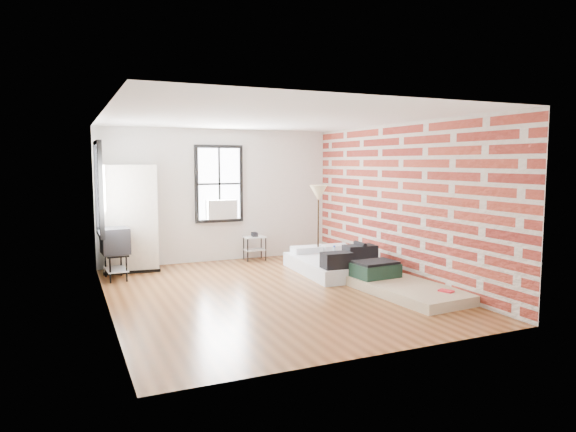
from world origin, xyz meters
name	(u,v)px	position (x,y,z in m)	size (l,w,h in m)	color
ground	(271,292)	(0.00, 0.00, 0.00)	(6.00, 6.00, 0.00)	#5A3317
room_shell	(276,184)	(0.23, 0.36, 1.74)	(5.02, 6.02, 2.80)	silver
mattress_main	(338,263)	(1.74, 0.90, 0.18)	(1.58, 2.09, 0.65)	white
mattress_bare	(401,285)	(1.91, -0.86, 0.13)	(1.20, 2.08, 0.43)	#C6B58F
wardrobe	(131,218)	(-1.86, 2.65, 1.03)	(1.10, 0.71, 2.06)	black
side_table	(255,242)	(0.70, 2.72, 0.40)	(0.47, 0.39, 0.60)	black
floor_lamp	(318,197)	(1.67, 1.60, 1.41)	(0.35, 0.35, 1.65)	black
tv_stand	(115,243)	(-2.21, 2.00, 0.67)	(0.50, 0.69, 0.94)	black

